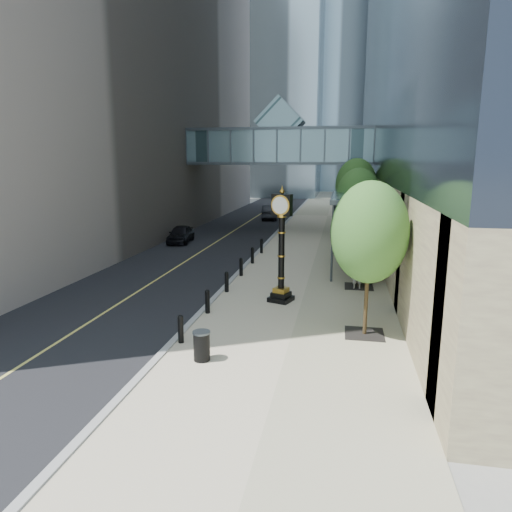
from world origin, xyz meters
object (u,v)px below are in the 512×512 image
(street_clock, at_px, (281,254))
(car_near, at_px, (181,234))
(car_far, at_px, (270,212))
(trash_bin, at_px, (202,347))
(pedestrian, at_px, (357,274))

(street_clock, height_order, car_near, street_clock)
(car_near, bearing_deg, street_clock, -60.91)
(car_far, bearing_deg, street_clock, 93.39)
(street_clock, xyz_separation_m, trash_bin, (-1.62, -6.64, -1.72))
(trash_bin, bearing_deg, pedestrian, 61.73)
(street_clock, relative_size, car_near, 1.28)
(pedestrian, distance_m, car_near, 17.17)
(street_clock, distance_m, car_near, 16.93)
(trash_bin, distance_m, pedestrian, 10.61)
(trash_bin, xyz_separation_m, pedestrian, (5.03, 9.34, 0.31))
(trash_bin, bearing_deg, car_near, 111.62)
(trash_bin, xyz_separation_m, car_near, (-8.09, 20.42, 0.18))
(trash_bin, distance_m, car_far, 36.42)
(car_near, distance_m, car_far, 16.46)
(pedestrian, distance_m, car_far, 28.24)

